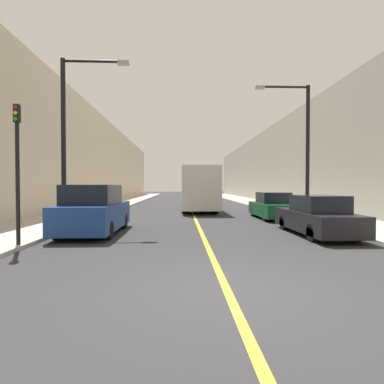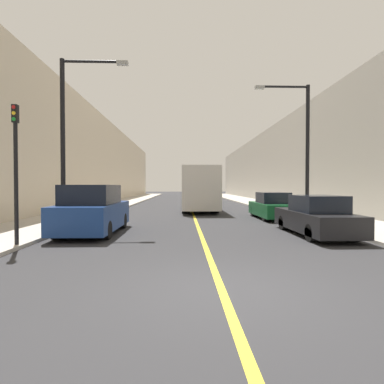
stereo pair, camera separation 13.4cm
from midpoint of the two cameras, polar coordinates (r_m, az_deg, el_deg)
name	(u,v)px [view 2 (the right image)]	position (r m, az deg, el deg)	size (l,w,h in m)	color
ground_plane	(222,291)	(5.83, 6.39, -18.17)	(200.00, 200.00, 0.00)	#2D2D30
sidewalk_left	(124,202)	(36.14, -12.66, -1.86)	(3.90, 72.00, 0.12)	#B2AA9E
sidewalk_right	(252,202)	(36.47, 11.53, -1.83)	(3.90, 72.00, 0.12)	#B2AA9E
building_row_left	(90,161)	(37.17, -18.71, 5.65)	(4.00, 72.00, 9.80)	beige
building_row_right	(285,165)	(37.62, 17.44, 4.90)	(4.00, 72.00, 8.88)	gray
road_center_line	(189,202)	(35.51, -0.51, -1.98)	(0.16, 72.00, 0.01)	gold
bus	(198,188)	(24.30, 1.30, 0.74)	(2.60, 10.25, 3.30)	silver
parked_suv_left	(93,211)	(12.80, -18.04, -3.48)	(2.04, 4.70, 1.98)	navy
car_right_near	(316,217)	(12.73, 22.75, -4.47)	(1.76, 4.64, 1.57)	black
car_right_mid	(272,207)	(18.27, 15.20, -2.76)	(1.78, 4.38, 1.56)	#145128
street_lamp_left	(69,130)	(14.33, -22.09, 10.83)	(2.95, 0.24, 7.33)	black
street_lamp_right	(302,142)	(17.24, 20.47, 8.92)	(2.95, 0.24, 7.18)	black
traffic_light	(16,169)	(10.66, -30.22, 3.84)	(0.16, 0.18, 4.30)	black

